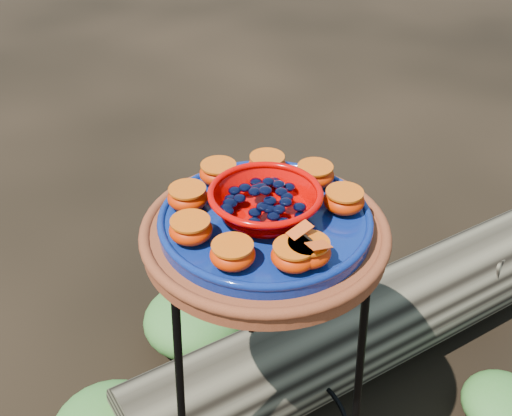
{
  "coord_description": "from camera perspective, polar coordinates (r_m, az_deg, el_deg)",
  "views": [
    {
      "loc": [
        -0.14,
        -0.92,
        1.43
      ],
      "look_at": [
        -0.02,
        0.0,
        0.78
      ],
      "focal_mm": 45.0,
      "sensor_mm": 36.0,
      "label": 1
    }
  ],
  "objects": [
    {
      "name": "plant_stand",
      "position": [
        1.43,
        0.68,
        -14.26
      ],
      "size": [
        0.44,
        0.44,
        0.7
      ],
      "primitive_type": null,
      "color": "black",
      "rests_on": "ground"
    },
    {
      "name": "terracotta_saucer",
      "position": [
        1.17,
        0.8,
        -2.48
      ],
      "size": [
        0.45,
        0.45,
        0.04
      ],
      "primitive_type": "cylinder",
      "color": "maroon",
      "rests_on": "plant_stand"
    },
    {
      "name": "cobalt_plate",
      "position": [
        1.16,
        0.81,
        -1.26
      ],
      "size": [
        0.38,
        0.38,
        0.03
      ],
      "primitive_type": "cylinder",
      "color": "#04124F",
      "rests_on": "terracotta_saucer"
    },
    {
      "name": "red_bowl",
      "position": [
        1.13,
        0.83,
        0.34
      ],
      "size": [
        0.19,
        0.19,
        0.05
      ],
      "primitive_type": null,
      "color": "#C90200",
      "rests_on": "cobalt_plate"
    },
    {
      "name": "glass_gems",
      "position": [
        1.11,
        0.84,
        2.0
      ],
      "size": [
        0.15,
        0.15,
        0.03
      ],
      "primitive_type": null,
      "color": "black",
      "rests_on": "red_bowl"
    },
    {
      "name": "orange_half_0",
      "position": [
        1.04,
        4.68,
        -3.91
      ],
      "size": [
        0.07,
        0.07,
        0.04
      ],
      "primitive_type": "ellipsoid",
      "color": "red",
      "rests_on": "cobalt_plate"
    },
    {
      "name": "orange_half_1",
      "position": [
        1.16,
        7.82,
        0.64
      ],
      "size": [
        0.07,
        0.07,
        0.04
      ],
      "primitive_type": "ellipsoid",
      "color": "red",
      "rests_on": "cobalt_plate"
    },
    {
      "name": "orange_half_2",
      "position": [
        1.23,
        5.25,
        2.92
      ],
      "size": [
        0.07,
        0.07,
        0.04
      ],
      "primitive_type": "ellipsoid",
      "color": "red",
      "rests_on": "cobalt_plate"
    },
    {
      "name": "orange_half_3",
      "position": [
        1.26,
        0.99,
        3.83
      ],
      "size": [
        0.07,
        0.07,
        0.04
      ],
      "primitive_type": "ellipsoid",
      "color": "red",
      "rests_on": "cobalt_plate"
    },
    {
      "name": "orange_half_4",
      "position": [
        1.23,
        -3.34,
        3.1
      ],
      "size": [
        0.07,
        0.07,
        0.04
      ],
      "primitive_type": "ellipsoid",
      "color": "red",
      "rests_on": "cobalt_plate"
    },
    {
      "name": "orange_half_5",
      "position": [
        1.17,
        -6.08,
        0.93
      ],
      "size": [
        0.07,
        0.07,
        0.04
      ],
      "primitive_type": "ellipsoid",
      "color": "red",
      "rests_on": "cobalt_plate"
    },
    {
      "name": "orange_half_6",
      "position": [
        1.09,
        -5.82,
        -1.94
      ],
      "size": [
        0.07,
        0.07,
        0.04
      ],
      "primitive_type": "ellipsoid",
      "color": "red",
      "rests_on": "cobalt_plate"
    },
    {
      "name": "orange_half_7",
      "position": [
        1.03,
        -2.09,
        -4.15
      ],
      "size": [
        0.07,
        0.07,
        0.04
      ],
      "primitive_type": "ellipsoid",
      "color": "red",
      "rests_on": "cobalt_plate"
    },
    {
      "name": "orange_half_8",
      "position": [
        1.03,
        3.37,
        -4.27
      ],
      "size": [
        0.07,
        0.07,
        0.04
      ],
      "primitive_type": "ellipsoid",
      "color": "red",
      "rests_on": "cobalt_plate"
    },
    {
      "name": "butterfly",
      "position": [
        1.02,
        4.75,
        -2.68
      ],
      "size": [
        0.1,
        0.09,
        0.02
      ],
      "primitive_type": null,
      "rotation": [
        0.0,
        0.0,
        0.47
      ],
      "color": "#DC4812",
      "rests_on": "orange_half_0"
    },
    {
      "name": "driftwood_log",
      "position": [
        1.85,
        9.71,
        -10.36
      ],
      "size": [
        1.44,
        0.92,
        0.27
      ],
      "primitive_type": null,
      "rotation": [
        0.0,
        0.0,
        0.42
      ],
      "color": "black",
      "rests_on": "ground"
    },
    {
      "name": "foliage_right",
      "position": [
        1.87,
        21.13,
        -15.87
      ],
      "size": [
        0.22,
        0.22,
        0.11
      ],
      "primitive_type": "ellipsoid",
      "color": "#366F25",
      "rests_on": "ground"
    },
    {
      "name": "foliage_back",
      "position": [
        1.93,
        -5.52,
        -9.72
      ],
      "size": [
        0.3,
        0.3,
        0.15
      ],
      "primitive_type": "ellipsoid",
      "color": "#366F25",
      "rests_on": "ground"
    }
  ]
}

